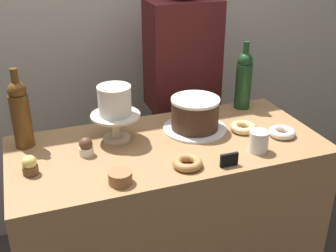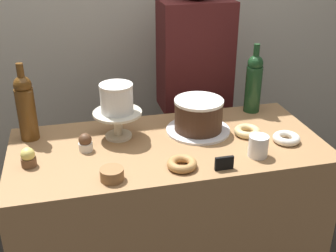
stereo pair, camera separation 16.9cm
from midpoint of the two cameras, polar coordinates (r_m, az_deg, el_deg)
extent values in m
cube|color=#BCB7A8|center=(2.41, -2.97, 15.24)|extent=(6.00, 0.05, 2.60)
cube|color=#997047|center=(1.99, 2.51, -14.24)|extent=(1.27, 0.59, 0.92)
cylinder|color=beige|center=(1.78, -3.96, -1.36)|extent=(0.11, 0.11, 0.01)
cylinder|color=beige|center=(1.76, -4.02, 0.17)|extent=(0.04, 0.04, 0.09)
cylinder|color=beige|center=(1.74, -4.07, 1.71)|extent=(0.20, 0.20, 0.01)
cylinder|color=white|center=(1.72, -4.13, 3.50)|extent=(0.13, 0.13, 0.11)
cylinder|color=white|center=(1.69, -4.19, 5.37)|extent=(0.14, 0.14, 0.01)
cylinder|color=white|center=(1.84, 6.69, -0.58)|extent=(0.28, 0.28, 0.01)
cylinder|color=#3D2619|center=(1.81, 6.79, 1.31)|extent=(0.20, 0.20, 0.12)
cylinder|color=white|center=(1.79, 6.91, 3.28)|extent=(0.21, 0.21, 0.01)
cylinder|color=#5B3814|center=(1.79, -15.90, 1.47)|extent=(0.08, 0.08, 0.22)
sphere|color=#5B3814|center=(1.74, -16.40, 5.28)|extent=(0.07, 0.07, 0.07)
cylinder|color=#5B3814|center=(1.73, -16.61, 6.85)|extent=(0.03, 0.03, 0.08)
cylinder|color=#193D1E|center=(2.05, 13.71, 4.78)|extent=(0.08, 0.08, 0.22)
sphere|color=#193D1E|center=(2.01, 14.09, 8.17)|extent=(0.07, 0.07, 0.07)
cylinder|color=#193D1E|center=(1.99, 14.25, 9.56)|extent=(0.03, 0.03, 0.08)
cylinder|color=brown|center=(1.62, -15.40, -4.75)|extent=(0.06, 0.06, 0.03)
sphere|color=#EFDB6B|center=(1.61, -15.53, -3.79)|extent=(0.05, 0.05, 0.05)
cylinder|color=white|center=(1.69, -8.20, -2.84)|extent=(0.06, 0.06, 0.03)
sphere|color=brown|center=(1.67, -8.26, -1.89)|extent=(0.05, 0.05, 0.05)
torus|color=silver|center=(1.83, 18.22, -1.64)|extent=(0.11, 0.11, 0.03)
torus|color=#E0C17F|center=(1.84, 13.21, -0.77)|extent=(0.11, 0.11, 0.03)
torus|color=#B27F47|center=(1.56, 5.02, -5.18)|extent=(0.11, 0.11, 0.03)
cylinder|color=olive|center=(1.50, -4.29, -7.12)|extent=(0.08, 0.08, 0.01)
cylinder|color=olive|center=(1.49, -4.31, -6.77)|extent=(0.08, 0.08, 0.01)
cylinder|color=olive|center=(1.48, -4.32, -6.41)|extent=(0.08, 0.08, 0.01)
cylinder|color=olive|center=(1.48, -4.34, -6.05)|extent=(0.08, 0.08, 0.01)
cube|color=black|center=(1.57, 10.66, -5.02)|extent=(0.07, 0.01, 0.05)
cylinder|color=white|center=(1.68, 14.91, -2.70)|extent=(0.08, 0.08, 0.09)
cube|color=black|center=(2.48, 5.17, -6.36)|extent=(0.28, 0.18, 0.85)
cube|color=#4C1919|center=(2.19, 5.89, 9.37)|extent=(0.36, 0.22, 0.55)
camera|label=1|loc=(0.08, -87.14, 1.37)|focal=45.33mm
camera|label=2|loc=(0.08, 92.86, -1.37)|focal=45.33mm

